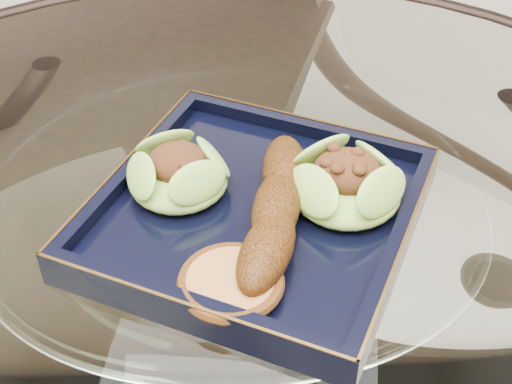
# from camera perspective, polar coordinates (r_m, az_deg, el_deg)

# --- Properties ---
(dining_table) EXTENTS (1.13, 1.13, 0.77)m
(dining_table) POSITION_cam_1_polar(r_m,az_deg,el_deg) (0.76, -1.49, -12.64)
(dining_table) COLOR white
(dining_table) RESTS_ON ground
(dining_chair) EXTENTS (0.52, 0.52, 1.04)m
(dining_chair) POSITION_cam_1_polar(r_m,az_deg,el_deg) (1.17, -7.78, 7.67)
(dining_chair) COLOR black
(dining_chair) RESTS_ON ground
(navy_plate) EXTENTS (0.33, 0.33, 0.02)m
(navy_plate) POSITION_cam_1_polar(r_m,az_deg,el_deg) (0.64, 0.00, -2.05)
(navy_plate) COLOR black
(navy_plate) RESTS_ON dining_table
(lettuce_wrap_left) EXTENTS (0.11, 0.11, 0.03)m
(lettuce_wrap_left) POSITION_cam_1_polar(r_m,az_deg,el_deg) (0.65, -6.22, 1.31)
(lettuce_wrap_left) COLOR #57952B
(lettuce_wrap_left) RESTS_ON navy_plate
(lettuce_wrap_right) EXTENTS (0.13, 0.13, 0.04)m
(lettuce_wrap_right) POSITION_cam_1_polar(r_m,az_deg,el_deg) (0.64, 7.22, 0.47)
(lettuce_wrap_right) COLOR #6BA42F
(lettuce_wrap_right) RESTS_ON navy_plate
(roasted_plantain) EXTENTS (0.05, 0.19, 0.04)m
(roasted_plantain) POSITION_cam_1_polar(r_m,az_deg,el_deg) (0.61, 1.63, -1.28)
(roasted_plantain) COLOR #592C09
(roasted_plantain) RESTS_ON navy_plate
(crumb_patty) EXTENTS (0.08, 0.08, 0.01)m
(crumb_patty) POSITION_cam_1_polar(r_m,az_deg,el_deg) (0.56, -2.03, -7.37)
(crumb_patty) COLOR #CB8143
(crumb_patty) RESTS_ON navy_plate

